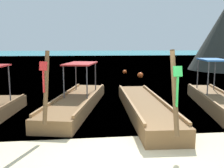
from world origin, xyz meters
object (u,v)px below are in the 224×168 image
object	(u,v)px
longtail_boat_red_ribbon	(77,101)
longtail_boat_green_ribbon	(144,107)
mooring_buoy_near	(140,75)
mooring_buoy_far	(125,72)
longtail_boat_yellow_ribbon	(215,100)

from	to	relation	value
longtail_boat_red_ribbon	longtail_boat_green_ribbon	distance (m)	2.85
longtail_boat_red_ribbon	mooring_buoy_near	world-z (taller)	longtail_boat_red_ribbon
longtail_boat_green_ribbon	mooring_buoy_near	xyz separation A→B (m)	(2.28, 10.38, -0.03)
mooring_buoy_far	longtail_boat_yellow_ribbon	bearing A→B (deg)	-82.60
longtail_boat_yellow_ribbon	mooring_buoy_near	size ratio (longest dim) A/B	13.94
longtail_boat_red_ribbon	mooring_buoy_near	size ratio (longest dim) A/B	14.78
mooring_buoy_near	mooring_buoy_far	distance (m)	3.16
longtail_boat_red_ribbon	mooring_buoy_far	distance (m)	13.01
longtail_boat_red_ribbon	longtail_boat_green_ribbon	bearing A→B (deg)	-23.27
mooring_buoy_near	mooring_buoy_far	world-z (taller)	mooring_buoy_near
longtail_boat_red_ribbon	mooring_buoy_far	bearing A→B (deg)	71.39
mooring_buoy_near	longtail_boat_green_ribbon	bearing A→B (deg)	-102.37
longtail_boat_yellow_ribbon	mooring_buoy_far	bearing A→B (deg)	97.40
longtail_boat_red_ribbon	longtail_boat_yellow_ribbon	world-z (taller)	longtail_boat_yellow_ribbon
longtail_boat_yellow_ribbon	mooring_buoy_far	world-z (taller)	longtail_boat_yellow_ribbon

